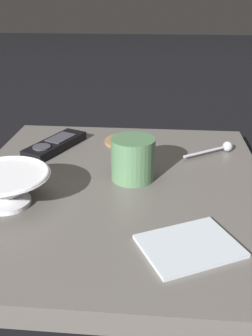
% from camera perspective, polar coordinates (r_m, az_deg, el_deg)
% --- Properties ---
extents(ground_plane, '(6.00, 6.00, 0.00)m').
position_cam_1_polar(ground_plane, '(0.73, -1.42, -4.90)').
color(ground_plane, black).
extents(table, '(0.63, 0.56, 0.04)m').
position_cam_1_polar(table, '(0.72, -1.44, -3.63)').
color(table, '#5B5651').
rests_on(table, ground).
extents(cereal_bowl, '(0.15, 0.15, 0.06)m').
position_cam_1_polar(cereal_bowl, '(0.66, -17.59, -2.69)').
color(cereal_bowl, silver).
rests_on(cereal_bowl, table).
extents(coffee_mug, '(0.08, 0.08, 0.08)m').
position_cam_1_polar(coffee_mug, '(0.71, 1.05, 1.38)').
color(coffee_mug, '#4C724C').
rests_on(coffee_mug, table).
extents(teaspoon, '(0.08, 0.11, 0.02)m').
position_cam_1_polar(teaspoon, '(0.87, 14.20, 2.97)').
color(teaspoon, '#A3A5B2').
rests_on(teaspoon, table).
extents(tv_remote_near, '(0.18, 0.12, 0.02)m').
position_cam_1_polar(tv_remote_near, '(0.88, -10.58, 3.49)').
color(tv_remote_near, black).
rests_on(tv_remote_near, table).
extents(folded_napkin, '(0.15, 0.16, 0.01)m').
position_cam_1_polar(folded_napkin, '(0.55, 9.49, -11.45)').
color(folded_napkin, '#B2BCC6').
rests_on(folded_napkin, table).
extents(drink_coaster, '(0.10, 0.10, 0.01)m').
position_cam_1_polar(drink_coaster, '(0.91, 0.24, 4.08)').
color(drink_coaster, olive).
rests_on(drink_coaster, table).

